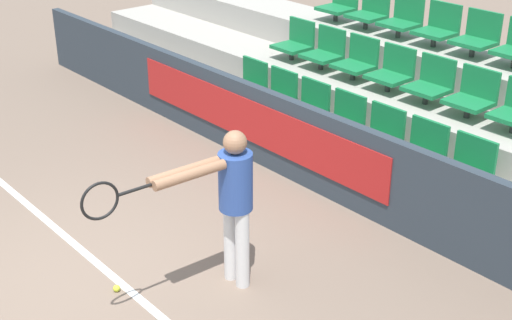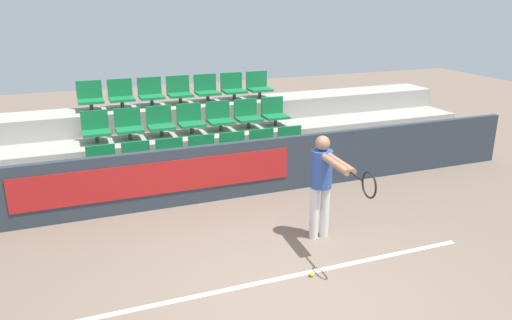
# 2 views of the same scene
# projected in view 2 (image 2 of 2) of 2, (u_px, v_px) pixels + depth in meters

# --- Properties ---
(ground_plane) EXTENTS (30.00, 30.00, 0.00)m
(ground_plane) POSITION_uv_depth(u_px,v_px,m) (290.00, 296.00, 5.87)
(ground_plane) COLOR #7A6656
(court_baseline) EXTENTS (5.50, 0.08, 0.01)m
(court_baseline) POSITION_uv_depth(u_px,v_px,m) (277.00, 279.00, 6.21)
(court_baseline) COLOR white
(court_baseline) RESTS_ON ground
(barrier_wall) EXTENTS (12.35, 0.14, 1.00)m
(barrier_wall) POSITION_uv_depth(u_px,v_px,m) (212.00, 173.00, 8.47)
(barrier_wall) COLOR #2D3842
(barrier_wall) RESTS_ON ground
(bleacher_tier_front) EXTENTS (11.95, 0.88, 0.41)m
(bleacher_tier_front) POSITION_uv_depth(u_px,v_px,m) (206.00, 179.00, 9.03)
(bleacher_tier_front) COLOR #ADA89E
(bleacher_tier_front) RESTS_ON ground
(bleacher_tier_middle) EXTENTS (11.95, 0.88, 0.82)m
(bleacher_tier_middle) POSITION_uv_depth(u_px,v_px,m) (193.00, 154.00, 9.75)
(bleacher_tier_middle) COLOR #ADA89E
(bleacher_tier_middle) RESTS_ON ground
(bleacher_tier_back) EXTENTS (11.95, 0.88, 1.23)m
(bleacher_tier_back) POSITION_uv_depth(u_px,v_px,m) (183.00, 133.00, 10.47)
(bleacher_tier_back) COLOR #ADA89E
(bleacher_tier_back) RESTS_ON ground
(stadium_chair_0) EXTENTS (0.48, 0.43, 0.56)m
(stadium_chair_0) POSITION_uv_depth(u_px,v_px,m) (102.00, 164.00, 8.39)
(stadium_chair_0) COLOR #333333
(stadium_chair_0) RESTS_ON bleacher_tier_front
(stadium_chair_1) EXTENTS (0.48, 0.43, 0.56)m
(stadium_chair_1) POSITION_uv_depth(u_px,v_px,m) (137.00, 160.00, 8.59)
(stadium_chair_1) COLOR #333333
(stadium_chair_1) RESTS_ON bleacher_tier_front
(stadium_chair_2) EXTENTS (0.48, 0.43, 0.56)m
(stadium_chair_2) POSITION_uv_depth(u_px,v_px,m) (171.00, 156.00, 8.79)
(stadium_chair_2) COLOR #333333
(stadium_chair_2) RESTS_ON bleacher_tier_front
(stadium_chair_3) EXTENTS (0.48, 0.43, 0.56)m
(stadium_chair_3) POSITION_uv_depth(u_px,v_px,m) (203.00, 153.00, 8.99)
(stadium_chair_3) COLOR #333333
(stadium_chair_3) RESTS_ON bleacher_tier_front
(stadium_chair_4) EXTENTS (0.48, 0.43, 0.56)m
(stadium_chair_4) POSITION_uv_depth(u_px,v_px,m) (234.00, 149.00, 9.19)
(stadium_chair_4) COLOR #333333
(stadium_chair_4) RESTS_ON bleacher_tier_front
(stadium_chair_5) EXTENTS (0.48, 0.43, 0.56)m
(stadium_chair_5) POSITION_uv_depth(u_px,v_px,m) (264.00, 146.00, 9.39)
(stadium_chair_5) COLOR #333333
(stadium_chair_5) RESTS_ON bleacher_tier_front
(stadium_chair_6) EXTENTS (0.48, 0.43, 0.56)m
(stadium_chair_6) POSITION_uv_depth(u_px,v_px,m) (292.00, 143.00, 9.59)
(stadium_chair_6) COLOR #333333
(stadium_chair_6) RESTS_ON bleacher_tier_front
(stadium_chair_7) EXTENTS (0.48, 0.43, 0.56)m
(stadium_chair_7) POSITION_uv_depth(u_px,v_px,m) (96.00, 128.00, 9.04)
(stadium_chair_7) COLOR #333333
(stadium_chair_7) RESTS_ON bleacher_tier_middle
(stadium_chair_8) EXTENTS (0.48, 0.43, 0.56)m
(stadium_chair_8) POSITION_uv_depth(u_px,v_px,m) (129.00, 125.00, 9.24)
(stadium_chair_8) COLOR #333333
(stadium_chair_8) RESTS_ON bleacher_tier_middle
(stadium_chair_9) EXTENTS (0.48, 0.43, 0.56)m
(stadium_chair_9) POSITION_uv_depth(u_px,v_px,m) (160.00, 123.00, 9.44)
(stadium_chair_9) COLOR #333333
(stadium_chair_9) RESTS_ON bleacher_tier_middle
(stadium_chair_10) EXTENTS (0.48, 0.43, 0.56)m
(stadium_chair_10) POSITION_uv_depth(u_px,v_px,m) (191.00, 120.00, 9.65)
(stadium_chair_10) COLOR #333333
(stadium_chair_10) RESTS_ON bleacher_tier_middle
(stadium_chair_11) EXTENTS (0.48, 0.43, 0.56)m
(stadium_chair_11) POSITION_uv_depth(u_px,v_px,m) (220.00, 117.00, 9.85)
(stadium_chair_11) COLOR #333333
(stadium_chair_11) RESTS_ON bleacher_tier_middle
(stadium_chair_12) EXTENTS (0.48, 0.43, 0.56)m
(stadium_chair_12) POSITION_uv_depth(u_px,v_px,m) (247.00, 115.00, 10.05)
(stadium_chair_12) COLOR #333333
(stadium_chair_12) RESTS_ON bleacher_tier_middle
(stadium_chair_13) EXTENTS (0.48, 0.43, 0.56)m
(stadium_chair_13) POSITION_uv_depth(u_px,v_px,m) (274.00, 113.00, 10.25)
(stadium_chair_13) COLOR #333333
(stadium_chair_13) RESTS_ON bleacher_tier_middle
(stadium_chair_14) EXTENTS (0.48, 0.43, 0.56)m
(stadium_chair_14) POSITION_uv_depth(u_px,v_px,m) (90.00, 97.00, 9.70)
(stadium_chair_14) COLOR #333333
(stadium_chair_14) RESTS_ON bleacher_tier_back
(stadium_chair_15) EXTENTS (0.48, 0.43, 0.56)m
(stadium_chair_15) POSITION_uv_depth(u_px,v_px,m) (121.00, 95.00, 9.90)
(stadium_chair_15) COLOR #333333
(stadium_chair_15) RESTS_ON bleacher_tier_back
(stadium_chair_16) EXTENTS (0.48, 0.43, 0.56)m
(stadium_chair_16) POSITION_uv_depth(u_px,v_px,m) (151.00, 93.00, 10.10)
(stadium_chair_16) COLOR #333333
(stadium_chair_16) RESTS_ON bleacher_tier_back
(stadium_chair_17) EXTENTS (0.48, 0.43, 0.56)m
(stadium_chair_17) POSITION_uv_depth(u_px,v_px,m) (179.00, 91.00, 10.30)
(stadium_chair_17) COLOR #333333
(stadium_chair_17) RESTS_ON bleacher_tier_back
(stadium_chair_18) EXTENTS (0.48, 0.43, 0.56)m
(stadium_chair_18) POSITION_uv_depth(u_px,v_px,m) (207.00, 89.00, 10.50)
(stadium_chair_18) COLOR #333333
(stadium_chair_18) RESTS_ON bleacher_tier_back
(stadium_chair_19) EXTENTS (0.48, 0.43, 0.56)m
(stadium_chair_19) POSITION_uv_depth(u_px,v_px,m) (233.00, 87.00, 10.70)
(stadium_chair_19) COLOR #333333
(stadium_chair_19) RESTS_ON bleacher_tier_back
(stadium_chair_20) EXTENTS (0.48, 0.43, 0.56)m
(stadium_chair_20) POSITION_uv_depth(u_px,v_px,m) (259.00, 86.00, 10.90)
(stadium_chair_20) COLOR #333333
(stadium_chair_20) RESTS_ON bleacher_tier_back
(tennis_player) EXTENTS (0.31, 1.60, 1.53)m
(tennis_player) POSITION_uv_depth(u_px,v_px,m) (324.00, 178.00, 6.94)
(tennis_player) COLOR silver
(tennis_player) RESTS_ON ground
(tennis_ball) EXTENTS (0.07, 0.07, 0.07)m
(tennis_ball) POSITION_uv_depth(u_px,v_px,m) (312.00, 274.00, 6.27)
(tennis_ball) COLOR #CCDB33
(tennis_ball) RESTS_ON ground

